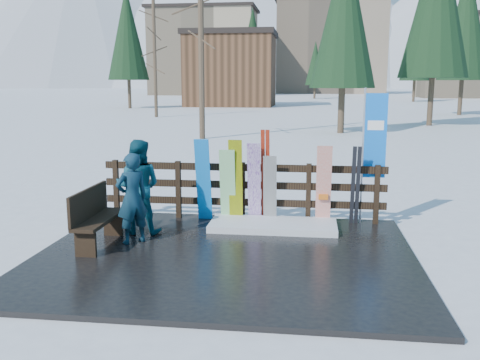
# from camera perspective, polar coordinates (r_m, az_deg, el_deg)

# --- Properties ---
(ground) EXTENTS (700.00, 700.00, 0.00)m
(ground) POSITION_cam_1_polar(r_m,az_deg,el_deg) (8.65, -1.58, -8.36)
(ground) COLOR white
(ground) RESTS_ON ground
(deck) EXTENTS (6.00, 5.00, 0.08)m
(deck) POSITION_cam_1_polar(r_m,az_deg,el_deg) (8.64, -1.58, -8.11)
(deck) COLOR black
(deck) RESTS_ON ground
(fence) EXTENTS (5.60, 0.10, 1.15)m
(fence) POSITION_cam_1_polar(r_m,az_deg,el_deg) (10.57, 0.26, -0.75)
(fence) COLOR black
(fence) RESTS_ON deck
(snow_patch) EXTENTS (2.36, 1.00, 0.12)m
(snow_patch) POSITION_cam_1_polar(r_m,az_deg,el_deg) (10.06, 3.55, -4.84)
(snow_patch) COLOR white
(snow_patch) RESTS_ON deck
(bench) EXTENTS (0.41, 1.50, 0.97)m
(bench) POSITION_cam_1_polar(r_m,az_deg,el_deg) (9.23, -15.19, -3.67)
(bench) COLOR black
(bench) RESTS_ON deck
(snowboard_0) EXTENTS (0.28, 0.38, 1.64)m
(snowboard_0) POSITION_cam_1_polar(r_m,az_deg,el_deg) (10.44, -3.93, -0.01)
(snowboard_0) COLOR #107CE4
(snowboard_0) RESTS_ON deck
(snowboard_1) EXTENTS (0.30, 0.26, 1.44)m
(snowboard_1) POSITION_cam_1_polar(r_m,az_deg,el_deg) (10.38, -1.32, -0.62)
(snowboard_1) COLOR white
(snowboard_1) RESTS_ON deck
(snowboard_2) EXTENTS (0.26, 0.20, 1.63)m
(snowboard_2) POSITION_cam_1_polar(r_m,az_deg,el_deg) (10.34, -0.47, -0.13)
(snowboard_2) COLOR #E8FC00
(snowboard_2) RESTS_ON deck
(snowboard_3) EXTENTS (0.25, 0.38, 1.58)m
(snowboard_3) POSITION_cam_1_polar(r_m,az_deg,el_deg) (10.30, 1.52, -0.31)
(snowboard_3) COLOR white
(snowboard_3) RESTS_ON deck
(snowboard_4) EXTENTS (0.25, 0.23, 1.33)m
(snowboard_4) POSITION_cam_1_polar(r_m,az_deg,el_deg) (10.30, 3.21, -1.02)
(snowboard_4) COLOR black
(snowboard_4) RESTS_ON deck
(snowboard_5) EXTENTS (0.28, 0.30, 1.54)m
(snowboard_5) POSITION_cam_1_polar(r_m,az_deg,el_deg) (10.26, 8.91, -0.57)
(snowboard_5) COLOR silver
(snowboard_5) RESTS_ON deck
(ski_pair_a) EXTENTS (0.16, 0.35, 1.83)m
(ski_pair_a) POSITION_cam_1_polar(r_m,az_deg,el_deg) (10.33, 2.73, 0.41)
(ski_pair_a) COLOR #9F2613
(ski_pair_a) RESTS_ON deck
(ski_pair_b) EXTENTS (0.17, 0.30, 1.53)m
(ski_pair_b) POSITION_cam_1_polar(r_m,az_deg,el_deg) (10.36, 12.20, -0.60)
(ski_pair_b) COLOR black
(ski_pair_b) RESTS_ON deck
(rental_flag) EXTENTS (0.45, 0.04, 2.60)m
(rental_flag) POSITION_cam_1_polar(r_m,az_deg,el_deg) (10.46, 13.93, 4.08)
(rental_flag) COLOR silver
(rental_flag) RESTS_ON deck
(person_front) EXTENTS (0.67, 0.66, 1.55)m
(person_front) POSITION_cam_1_polar(r_m,az_deg,el_deg) (9.19, -11.44, -1.93)
(person_front) COLOR #12414E
(person_front) RESTS_ON deck
(person_back) EXTENTS (0.84, 0.67, 1.71)m
(person_back) POSITION_cam_1_polar(r_m,az_deg,el_deg) (9.76, -10.81, -0.71)
(person_back) COLOR navy
(person_back) RESTS_ON deck
(resort_buildings) EXTENTS (73.00, 87.60, 22.60)m
(resort_buildings) POSITION_cam_1_polar(r_m,az_deg,el_deg) (123.70, 7.49, 13.57)
(resort_buildings) COLOR tan
(resort_buildings) RESTS_ON ground
(trees) EXTENTS (42.31, 68.78, 12.17)m
(trees) POSITION_cam_1_polar(r_m,az_deg,el_deg) (57.40, 9.42, 13.22)
(trees) COLOR #382B1E
(trees) RESTS_ON ground
(mountains) EXTENTS (520.00, 260.00, 120.00)m
(mountains) POSITION_cam_1_polar(r_m,az_deg,el_deg) (340.03, 5.65, 18.37)
(mountains) COLOR white
(mountains) RESTS_ON ground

